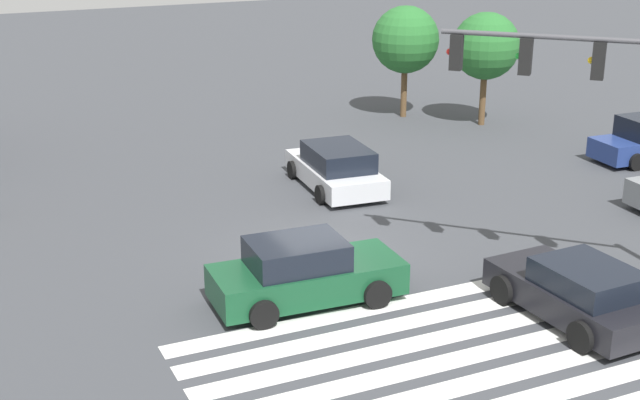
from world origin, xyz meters
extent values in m
plane|color=#3D3F44|center=(0.00, 0.00, 0.00)|extent=(110.87, 110.87, 0.00)
cube|color=silver|center=(0.00, -7.21, 0.00)|extent=(10.54, 0.60, 0.01)
cube|color=silver|center=(0.00, -6.26, 0.00)|extent=(10.54, 0.60, 0.01)
cube|color=silver|center=(0.00, -5.31, 0.00)|extent=(10.54, 0.60, 0.01)
cube|color=silver|center=(0.00, -4.36, 0.00)|extent=(10.54, 0.60, 0.01)
cube|color=silver|center=(0.00, -3.41, 0.00)|extent=(10.54, 0.60, 0.01)
cylinder|color=#47474C|center=(4.78, -4.78, 6.17)|extent=(5.33, 5.33, 0.12)
cube|color=black|center=(4.69, -4.69, 5.70)|extent=(0.40, 0.40, 0.84)
sphere|color=gold|center=(4.58, -4.58, 5.70)|extent=(0.16, 0.16, 0.16)
cube|color=black|center=(3.55, -3.55, 5.70)|extent=(0.40, 0.40, 0.84)
sphere|color=green|center=(3.44, -3.44, 5.70)|extent=(0.16, 0.16, 0.16)
cube|color=black|center=(2.42, -2.42, 5.70)|extent=(0.40, 0.40, 0.84)
sphere|color=red|center=(2.30, -2.30, 5.70)|extent=(0.16, 0.16, 0.16)
cube|color=#144728|center=(-1.43, -2.38, 0.57)|extent=(4.61, 2.05, 0.76)
cube|color=black|center=(-1.69, -2.37, 1.27)|extent=(2.29, 1.75, 0.63)
cylinder|color=black|center=(0.02, -1.51, 0.34)|extent=(0.70, 0.25, 0.69)
cylinder|color=black|center=(-0.07, -3.38, 0.34)|extent=(0.70, 0.25, 0.69)
cylinder|color=black|center=(-2.79, -1.37, 0.34)|extent=(0.70, 0.25, 0.69)
cylinder|color=black|center=(-2.88, -3.25, 0.34)|extent=(0.70, 0.25, 0.69)
cube|color=silver|center=(2.89, 5.11, 0.48)|extent=(2.30, 4.62, 0.63)
cube|color=black|center=(2.87, 4.85, 1.13)|extent=(1.95, 2.61, 0.67)
cylinder|color=black|center=(2.00, 6.58, 0.31)|extent=(0.27, 0.63, 0.62)
cylinder|color=black|center=(3.99, 6.42, 0.31)|extent=(0.27, 0.63, 0.62)
cylinder|color=black|center=(1.79, 3.80, 0.31)|extent=(0.27, 0.63, 0.62)
cylinder|color=black|center=(3.78, 3.65, 0.31)|extent=(0.27, 0.63, 0.62)
cube|color=black|center=(3.77, -5.70, 0.52)|extent=(2.11, 4.35, 0.66)
cube|color=black|center=(3.79, -6.07, 1.13)|extent=(1.82, 2.26, 0.56)
cylinder|color=black|center=(2.73, -4.42, 0.35)|extent=(0.25, 0.72, 0.71)
cylinder|color=black|center=(4.69, -4.33, 0.35)|extent=(0.25, 0.72, 0.71)
cylinder|color=black|center=(2.85, -7.07, 0.35)|extent=(0.25, 0.72, 0.71)
cylinder|color=black|center=(13.28, 2.42, 0.31)|extent=(0.62, 0.25, 0.62)
cylinder|color=black|center=(13.35, 4.13, 0.31)|extent=(0.62, 0.25, 0.62)
cylinder|color=brown|center=(12.06, 10.08, 1.07)|extent=(0.26, 0.26, 2.13)
sphere|color=#286B2D|center=(12.06, 10.08, 3.29)|extent=(2.74, 2.74, 2.74)
cylinder|color=brown|center=(9.79, 12.68, 1.06)|extent=(0.26, 0.26, 2.13)
sphere|color=#286B2D|center=(9.79, 12.68, 3.33)|extent=(2.83, 2.83, 2.83)
camera|label=1|loc=(-9.20, -20.05, 9.30)|focal=50.00mm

